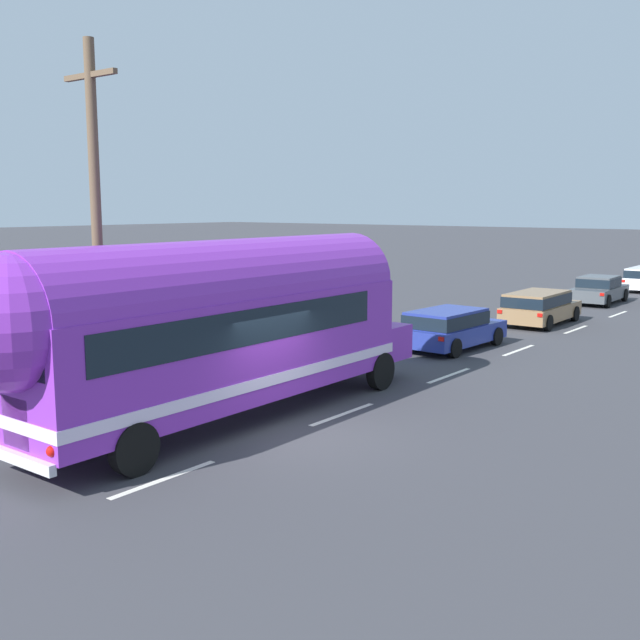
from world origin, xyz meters
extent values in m
plane|color=#38383D|center=(0.00, 0.00, 0.00)|extent=(300.00, 300.00, 0.00)
cube|color=silver|center=(0.00, -3.57, 0.00)|extent=(0.14, 2.40, 0.01)
cube|color=silver|center=(0.00, 1.82, 0.00)|extent=(0.14, 2.40, 0.01)
cube|color=silver|center=(0.00, 7.01, 0.00)|extent=(0.14, 2.40, 0.01)
cube|color=silver|center=(0.00, 11.89, 0.00)|extent=(0.14, 2.40, 0.01)
cube|color=silver|center=(0.00, 17.39, 0.00)|extent=(0.14, 2.40, 0.01)
cube|color=silver|center=(0.00, 22.81, 0.00)|extent=(0.14, 2.40, 0.01)
cube|color=silver|center=(-3.58, 12.00, 0.00)|extent=(0.12, 80.00, 0.01)
cylinder|color=brown|center=(-4.41, -1.62, 4.25)|extent=(0.24, 0.24, 8.50)
cube|color=brown|center=(-4.41, -1.62, 7.70)|extent=(1.80, 0.12, 0.12)
cube|color=purple|center=(-1.78, -0.28, 1.75)|extent=(2.61, 10.21, 2.30)
cylinder|color=purple|center=(-1.78, -0.28, 2.90)|extent=(2.56, 10.11, 2.45)
sphere|color=purple|center=(-1.73, -5.32, 2.90)|extent=(2.40, 2.40, 2.40)
cube|color=purple|center=(-1.84, 5.46, 1.07)|extent=(2.27, 1.32, 0.95)
cube|color=silver|center=(-1.78, -0.28, 1.10)|extent=(2.65, 10.25, 0.24)
cube|color=black|center=(-1.78, -0.58, 2.35)|extent=(2.62, 8.41, 0.76)
cube|color=black|center=(-1.73, -5.33, 2.40)|extent=(2.00, 0.10, 0.84)
cube|color=silver|center=(-1.73, -5.34, 1.15)|extent=(0.80, 0.07, 0.90)
cube|color=silver|center=(-1.73, -5.43, 0.55)|extent=(2.34, 0.16, 0.20)
sphere|color=red|center=(-0.68, -5.34, 0.85)|extent=(0.20, 0.20, 0.20)
cube|color=black|center=(-1.84, 4.86, 2.40)|extent=(2.14, 0.12, 0.96)
cube|color=silver|center=(-1.85, 6.15, 0.95)|extent=(0.90, 0.11, 0.56)
cylinder|color=black|center=(-3.00, 4.40, 0.50)|extent=(0.27, 1.00, 1.00)
cylinder|color=black|center=(-0.66, 4.42, 0.50)|extent=(0.27, 1.00, 1.00)
cylinder|color=black|center=(-2.91, -3.79, 0.50)|extent=(0.27, 1.00, 1.00)
cylinder|color=black|center=(-0.57, -3.76, 0.50)|extent=(0.27, 1.00, 1.00)
cube|color=navy|center=(-1.97, 10.89, 0.52)|extent=(2.05, 4.35, 0.60)
cube|color=navy|center=(-1.98, 10.42, 1.09)|extent=(1.80, 2.89, 0.55)
cube|color=black|center=(-1.98, 10.42, 1.06)|extent=(1.86, 2.93, 0.43)
cube|color=red|center=(-2.87, 8.77, 0.70)|extent=(0.20, 0.05, 0.14)
cube|color=red|center=(-1.22, 8.71, 0.70)|extent=(0.20, 0.05, 0.14)
cylinder|color=black|center=(-2.82, 12.36, 0.32)|extent=(0.22, 0.65, 0.64)
cylinder|color=black|center=(-1.01, 12.29, 0.32)|extent=(0.22, 0.65, 0.64)
cylinder|color=black|center=(-2.93, 9.49, 0.32)|extent=(0.22, 0.65, 0.64)
cylinder|color=black|center=(-1.12, 9.42, 0.32)|extent=(0.22, 0.65, 0.64)
cube|color=olive|center=(-1.68, 17.93, 0.52)|extent=(1.98, 4.59, 0.60)
cube|color=olive|center=(-1.67, 17.46, 1.09)|extent=(1.75, 3.34, 0.55)
cube|color=black|center=(-1.67, 17.46, 1.06)|extent=(1.81, 3.38, 0.43)
cube|color=red|center=(-2.45, 15.63, 0.70)|extent=(0.20, 0.04, 0.14)
cube|color=red|center=(-0.81, 15.66, 0.70)|extent=(0.20, 0.04, 0.14)
cylinder|color=black|center=(-2.61, 19.49, 0.32)|extent=(0.21, 0.64, 0.64)
cylinder|color=black|center=(-0.81, 19.53, 0.32)|extent=(0.21, 0.64, 0.64)
cylinder|color=black|center=(-2.54, 16.33, 0.32)|extent=(0.21, 0.64, 0.64)
cylinder|color=black|center=(-0.74, 16.37, 0.32)|extent=(0.21, 0.64, 0.64)
cube|color=#474C51|center=(-2.00, 26.24, 0.52)|extent=(1.96, 4.54, 0.60)
cube|color=#474C51|center=(-1.99, 26.11, 1.09)|extent=(1.67, 2.19, 0.55)
cube|color=black|center=(-1.99, 26.11, 1.06)|extent=(1.73, 2.23, 0.43)
cube|color=red|center=(-2.69, 23.96, 0.70)|extent=(0.20, 0.05, 0.14)
cube|color=red|center=(-1.14, 24.02, 0.70)|extent=(0.20, 0.05, 0.14)
cylinder|color=black|center=(-2.91, 27.74, 0.32)|extent=(0.22, 0.65, 0.64)
cylinder|color=black|center=(-1.20, 27.81, 0.32)|extent=(0.22, 0.65, 0.64)
cylinder|color=black|center=(-2.80, 24.67, 0.32)|extent=(0.22, 0.65, 0.64)
cylinder|color=black|center=(-1.08, 24.73, 0.32)|extent=(0.22, 0.65, 0.64)
cube|color=red|center=(-2.32, 31.31, 0.70)|extent=(0.20, 0.04, 0.14)
cylinder|color=black|center=(-2.49, 35.07, 0.32)|extent=(0.21, 0.64, 0.64)
cylinder|color=black|center=(-2.42, 32.02, 0.32)|extent=(0.21, 0.64, 0.64)
camera|label=1|loc=(10.19, -12.03, 4.86)|focal=42.34mm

